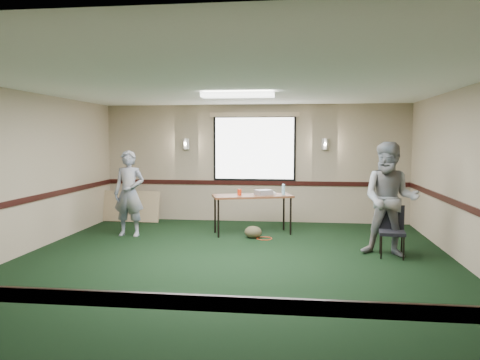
# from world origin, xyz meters

# --- Properties ---
(ground) EXTENTS (8.00, 8.00, 0.00)m
(ground) POSITION_xyz_m (0.00, 0.00, 0.00)
(ground) COLOR black
(ground) RESTS_ON ground
(room_shell) EXTENTS (8.00, 8.02, 8.00)m
(room_shell) POSITION_xyz_m (0.00, 2.12, 1.58)
(room_shell) COLOR tan
(room_shell) RESTS_ON ground
(folding_table) EXTENTS (1.70, 1.08, 0.79)m
(folding_table) POSITION_xyz_m (0.10, 2.54, 0.73)
(folding_table) COLOR #522E17
(folding_table) RESTS_ON ground
(projector) EXTENTS (0.40, 0.39, 0.10)m
(projector) POSITION_xyz_m (0.32, 2.60, 0.84)
(projector) COLOR #92939B
(projector) RESTS_ON folding_table
(game_console) EXTENTS (0.25, 0.23, 0.05)m
(game_console) POSITION_xyz_m (0.44, 2.70, 0.82)
(game_console) COLOR white
(game_console) RESTS_ON folding_table
(red_cup) EXTENTS (0.08, 0.08, 0.12)m
(red_cup) POSITION_xyz_m (-0.16, 2.47, 0.85)
(red_cup) COLOR red
(red_cup) RESTS_ON folding_table
(water_bottle) EXTENTS (0.07, 0.07, 0.22)m
(water_bottle) POSITION_xyz_m (0.72, 2.63, 0.90)
(water_bottle) COLOR #84C0D8
(water_bottle) RESTS_ON folding_table
(duffel_bag) EXTENTS (0.39, 0.33, 0.24)m
(duffel_bag) POSITION_xyz_m (0.15, 2.12, 0.12)
(duffel_bag) COLOR #4C412B
(duffel_bag) RESTS_ON ground
(cable_coil) EXTENTS (0.37, 0.37, 0.02)m
(cable_coil) POSITION_xyz_m (0.37, 2.09, 0.01)
(cable_coil) COLOR red
(cable_coil) RESTS_ON ground
(folded_table) EXTENTS (1.40, 0.27, 0.71)m
(folded_table) POSITION_xyz_m (-2.86, 3.60, 0.36)
(folded_table) COLOR tan
(folded_table) RESTS_ON ground
(conference_chair) EXTENTS (0.45, 0.47, 0.83)m
(conference_chair) POSITION_xyz_m (2.53, 1.03, 0.48)
(conference_chair) COLOR black
(conference_chair) RESTS_ON ground
(person_left) EXTENTS (0.63, 0.43, 1.69)m
(person_left) POSITION_xyz_m (-2.30, 2.06, 0.85)
(person_left) COLOR #3A5080
(person_left) RESTS_ON ground
(person_right) EXTENTS (1.07, 0.94, 1.87)m
(person_right) POSITION_xyz_m (2.49, 1.03, 0.93)
(person_right) COLOR #7B9DBF
(person_right) RESTS_ON ground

